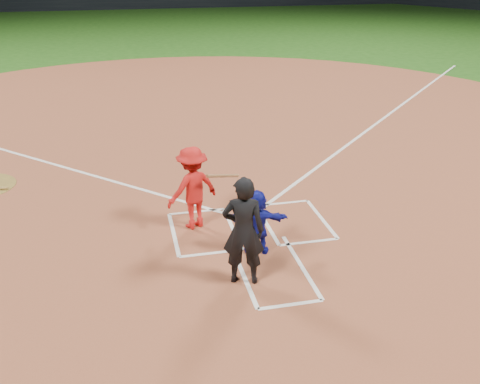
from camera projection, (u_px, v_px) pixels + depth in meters
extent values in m
plane|color=#1C4B12|center=(250.00, 227.00, 11.17)|extent=(120.00, 120.00, 0.00)
cylinder|color=brown|center=(204.00, 137.00, 16.50)|extent=(28.00, 28.00, 0.01)
cylinder|color=silver|center=(250.00, 226.00, 11.16)|extent=(0.60, 0.60, 0.02)
imported|color=#121795|center=(257.00, 222.00, 9.96)|extent=(1.23, 0.61, 1.27)
imported|color=black|center=(243.00, 231.00, 8.92)|extent=(0.81, 0.64, 1.96)
cube|color=white|center=(197.00, 212.00, 11.78)|extent=(1.22, 0.08, 0.01)
cube|color=white|center=(211.00, 253.00, 10.15)|extent=(1.22, 0.08, 0.01)
cube|color=white|center=(232.00, 228.00, 11.09)|extent=(0.08, 1.83, 0.01)
cube|color=white|center=(174.00, 234.00, 10.84)|extent=(0.08, 1.83, 0.01)
cube|color=white|center=(282.00, 203.00, 12.17)|extent=(1.22, 0.08, 0.01)
cube|color=white|center=(309.00, 242.00, 10.55)|extent=(1.22, 0.08, 0.01)
cube|color=white|center=(267.00, 224.00, 11.24)|extent=(0.08, 1.83, 0.01)
cube|color=white|center=(322.00, 218.00, 11.48)|extent=(0.08, 1.83, 0.01)
cube|color=white|center=(242.00, 273.00, 9.54)|extent=(0.08, 2.20, 0.01)
cube|color=white|center=(301.00, 265.00, 9.76)|extent=(0.08, 2.20, 0.01)
cube|color=white|center=(291.00, 305.00, 8.67)|extent=(1.10, 0.08, 0.01)
cube|color=white|center=(393.00, 112.00, 19.14)|extent=(14.21, 14.21, 0.01)
imported|color=red|center=(193.00, 188.00, 10.82)|extent=(1.28, 1.03, 1.73)
cylinder|color=brown|center=(223.00, 176.00, 10.70)|extent=(0.76, 0.48, 0.28)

